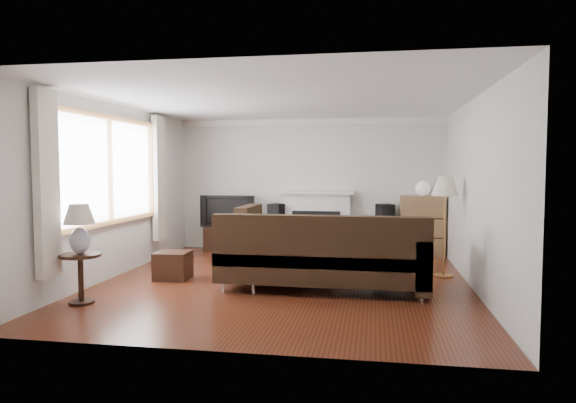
% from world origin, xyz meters
% --- Properties ---
extents(room, '(5.10, 5.60, 2.54)m').
position_xyz_m(room, '(0.00, 0.00, 1.25)').
color(room, '#512112').
rests_on(room, ground).
extents(window, '(0.12, 2.74, 1.54)m').
position_xyz_m(window, '(-2.45, -0.20, 1.55)').
color(window, '#906035').
rests_on(window, room).
extents(curtain_near, '(0.10, 0.35, 2.10)m').
position_xyz_m(curtain_near, '(-2.40, -1.72, 1.40)').
color(curtain_near, silver).
rests_on(curtain_near, room).
extents(curtain_far, '(0.10, 0.35, 2.10)m').
position_xyz_m(curtain_far, '(-2.40, 1.32, 1.40)').
color(curtain_far, silver).
rests_on(curtain_far, room).
extents(fireplace, '(1.40, 0.26, 1.15)m').
position_xyz_m(fireplace, '(0.15, 2.64, 0.57)').
color(fireplace, white).
rests_on(fireplace, room).
extents(tv_stand, '(0.91, 0.41, 0.46)m').
position_xyz_m(tv_stand, '(-1.51, 2.50, 0.23)').
color(tv_stand, black).
rests_on(tv_stand, ground).
extents(television, '(1.05, 0.14, 0.60)m').
position_xyz_m(television, '(-1.51, 2.50, 0.76)').
color(television, black).
rests_on(television, tv_stand).
extents(speaker_left, '(0.34, 0.37, 0.90)m').
position_xyz_m(speaker_left, '(-0.59, 2.53, 0.45)').
color(speaker_left, black).
rests_on(speaker_left, ground).
extents(speaker_right, '(0.36, 0.38, 0.92)m').
position_xyz_m(speaker_right, '(1.41, 2.53, 0.46)').
color(speaker_right, black).
rests_on(speaker_right, ground).
extents(bookshelf, '(0.78, 0.37, 1.08)m').
position_xyz_m(bookshelf, '(2.08, 2.53, 0.54)').
color(bookshelf, olive).
rests_on(bookshelf, ground).
extents(globe_lamp, '(0.26, 0.26, 0.26)m').
position_xyz_m(globe_lamp, '(2.08, 2.53, 1.21)').
color(globe_lamp, white).
rests_on(globe_lamp, bookshelf).
extents(sectional_sofa, '(2.90, 2.12, 0.94)m').
position_xyz_m(sectional_sofa, '(0.57, -0.33, 0.47)').
color(sectional_sofa, black).
rests_on(sectional_sofa, ground).
extents(coffee_table, '(1.26, 0.91, 0.44)m').
position_xyz_m(coffee_table, '(0.42, 1.19, 0.22)').
color(coffee_table, '#967047').
rests_on(coffee_table, ground).
extents(footstool, '(0.49, 0.49, 0.39)m').
position_xyz_m(footstool, '(-1.60, -0.07, 0.20)').
color(footstool, black).
rests_on(footstool, ground).
extents(floor_lamp, '(0.45, 0.45, 1.45)m').
position_xyz_m(floor_lamp, '(2.22, 0.72, 0.73)').
color(floor_lamp, '#B47B3E').
rests_on(floor_lamp, ground).
extents(side_table, '(0.47, 0.47, 0.58)m').
position_xyz_m(side_table, '(-2.15, -1.50, 0.29)').
color(side_table, black).
rests_on(side_table, ground).
extents(table_lamp, '(0.35, 0.35, 0.57)m').
position_xyz_m(table_lamp, '(-2.15, -1.50, 0.87)').
color(table_lamp, silver).
rests_on(table_lamp, side_table).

